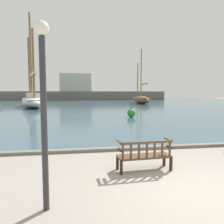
{
  "coord_description": "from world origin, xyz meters",
  "views": [
    {
      "loc": [
        -2.75,
        -4.62,
        2.32
      ],
      "look_at": [
        -0.39,
        10.0,
        1.0
      ],
      "focal_mm": 35.0,
      "sensor_mm": 36.0,
      "label": 1
    }
  ],
  "objects_px": {
    "park_bench": "(144,155)",
    "sailboat_distant_harbor": "(141,99)",
    "sailboat_far_starboard": "(32,99)",
    "lamp_post": "(43,96)",
    "channel_buoy": "(131,113)"
  },
  "relations": [
    {
      "from": "park_bench",
      "to": "sailboat_distant_harbor",
      "type": "xyz_separation_m",
      "value": [
        10.94,
        36.72,
        0.57
      ]
    },
    {
      "from": "sailboat_far_starboard",
      "to": "lamp_post",
      "type": "height_order",
      "value": "sailboat_far_starboard"
    },
    {
      "from": "lamp_post",
      "to": "channel_buoy",
      "type": "height_order",
      "value": "lamp_post"
    },
    {
      "from": "sailboat_distant_harbor",
      "to": "lamp_post",
      "type": "height_order",
      "value": "sailboat_distant_harbor"
    },
    {
      "from": "channel_buoy",
      "to": "sailboat_far_starboard",
      "type": "bearing_deg",
      "value": 127.34
    },
    {
      "from": "park_bench",
      "to": "sailboat_far_starboard",
      "type": "bearing_deg",
      "value": 106.91
    },
    {
      "from": "sailboat_far_starboard",
      "to": "lamp_post",
      "type": "xyz_separation_m",
      "value": [
        6.03,
        -30.18,
        0.95
      ]
    },
    {
      "from": "park_bench",
      "to": "channel_buoy",
      "type": "distance_m",
      "value": 13.54
    },
    {
      "from": "sailboat_distant_harbor",
      "to": "channel_buoy",
      "type": "relative_size",
      "value": 7.55
    },
    {
      "from": "park_bench",
      "to": "sailboat_far_starboard",
      "type": "relative_size",
      "value": 0.12
    },
    {
      "from": "sailboat_far_starboard",
      "to": "park_bench",
      "type": "bearing_deg",
      "value": -73.09
    },
    {
      "from": "sailboat_distant_harbor",
      "to": "lamp_post",
      "type": "xyz_separation_m",
      "value": [
        -13.53,
        -38.53,
        1.21
      ]
    },
    {
      "from": "sailboat_far_starboard",
      "to": "lamp_post",
      "type": "bearing_deg",
      "value": -78.7
    },
    {
      "from": "channel_buoy",
      "to": "park_bench",
      "type": "bearing_deg",
      "value": -102.53
    },
    {
      "from": "park_bench",
      "to": "sailboat_distant_harbor",
      "type": "distance_m",
      "value": 38.32
    }
  ]
}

